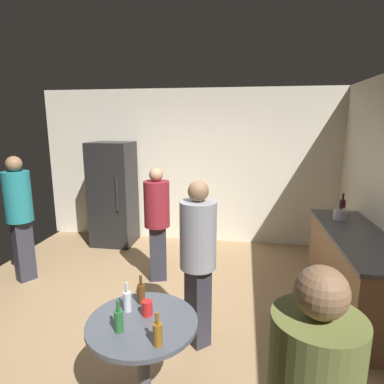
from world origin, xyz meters
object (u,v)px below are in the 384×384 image
at_px(beer_bottle_brown, 141,293).
at_px(plastic_cup_red, 147,308).
at_px(refrigerator, 113,194).
at_px(beer_bottle_green, 119,320).
at_px(beer_bottle_amber, 158,333).
at_px(person_in_teal_shirt, 19,209).
at_px(kettle, 341,214).
at_px(wine_bottle_on_counter, 342,207).
at_px(foreground_table, 143,334).
at_px(beer_bottle_clear, 127,300).
at_px(person_in_maroon_shirt, 157,216).
at_px(person_in_gray_shirt, 198,252).

xyz_separation_m(beer_bottle_brown, plastic_cup_red, (0.09, -0.15, -0.03)).
bearing_deg(refrigerator, beer_bottle_green, -67.01).
height_order(beer_bottle_amber, person_in_teal_shirt, person_in_teal_shirt).
relative_size(refrigerator, person_in_teal_shirt, 1.05).
xyz_separation_m(refrigerator, beer_bottle_green, (1.44, -3.40, -0.08)).
relative_size(refrigerator, beer_bottle_green, 7.83).
xyz_separation_m(refrigerator, beer_bottle_amber, (1.74, -3.49, -0.08)).
height_order(kettle, beer_bottle_amber, kettle).
xyz_separation_m(wine_bottle_on_counter, beer_bottle_amber, (-1.82, -2.67, -0.20)).
bearing_deg(foreground_table, refrigerator, 115.56).
distance_m(beer_bottle_clear, person_in_maroon_shirt, 1.94).
bearing_deg(person_in_teal_shirt, foreground_table, -6.98).
xyz_separation_m(beer_bottle_amber, person_in_gray_shirt, (0.11, 1.03, 0.13)).
bearing_deg(wine_bottle_on_counter, refrigerator, 167.02).
height_order(beer_bottle_green, beer_bottle_clear, same).
distance_m(foreground_table, person_in_teal_shirt, 2.84).
relative_size(foreground_table, person_in_gray_shirt, 0.49).
relative_size(refrigerator, wine_bottle_on_counter, 5.81).
bearing_deg(person_in_maroon_shirt, beer_bottle_brown, -6.67).
distance_m(kettle, person_in_teal_shirt, 4.20).
relative_size(beer_bottle_green, person_in_maroon_shirt, 0.15).
bearing_deg(plastic_cup_red, person_in_maroon_shirt, 103.01).
bearing_deg(person_in_teal_shirt, beer_bottle_green, -10.66).
bearing_deg(plastic_cup_red, beer_bottle_brown, 121.79).
distance_m(refrigerator, beer_bottle_green, 3.69).
bearing_deg(beer_bottle_green, kettle, 49.42).
xyz_separation_m(beer_bottle_clear, person_in_teal_shirt, (-2.08, 1.62, 0.18)).
distance_m(beer_bottle_clear, person_in_teal_shirt, 2.64).
relative_size(kettle, beer_bottle_clear, 1.06).
relative_size(beer_bottle_amber, person_in_maroon_shirt, 0.15).
height_order(wine_bottle_on_counter, beer_bottle_brown, wine_bottle_on_counter).
bearing_deg(beer_bottle_amber, person_in_teal_shirt, 140.93).
xyz_separation_m(beer_bottle_brown, beer_bottle_clear, (-0.07, -0.12, 0.00)).
bearing_deg(wine_bottle_on_counter, foreground_table, -129.29).
bearing_deg(person_in_maroon_shirt, person_in_gray_shirt, 12.75).
relative_size(wine_bottle_on_counter, person_in_gray_shirt, 0.19).
distance_m(beer_bottle_green, plastic_cup_red, 0.25).
bearing_deg(person_in_maroon_shirt, refrigerator, -155.62).
xyz_separation_m(person_in_teal_shirt, person_in_maroon_shirt, (1.80, 0.30, -0.09)).
xyz_separation_m(wine_bottle_on_counter, plastic_cup_red, (-1.98, -2.36, -0.23)).
xyz_separation_m(kettle, person_in_teal_shirt, (-4.16, -0.53, 0.03)).
bearing_deg(beer_bottle_amber, wine_bottle_on_counter, 55.74).
bearing_deg(beer_bottle_clear, person_in_maroon_shirt, 98.54).
relative_size(kettle, person_in_maroon_shirt, 0.16).
relative_size(refrigerator, beer_bottle_brown, 7.83).
bearing_deg(refrigerator, person_in_gray_shirt, -53.06).
relative_size(refrigerator, person_in_maroon_shirt, 1.15).
bearing_deg(person_in_teal_shirt, refrigerator, 97.09).
relative_size(beer_bottle_brown, beer_bottle_green, 1.00).
relative_size(kettle, person_in_teal_shirt, 0.14).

